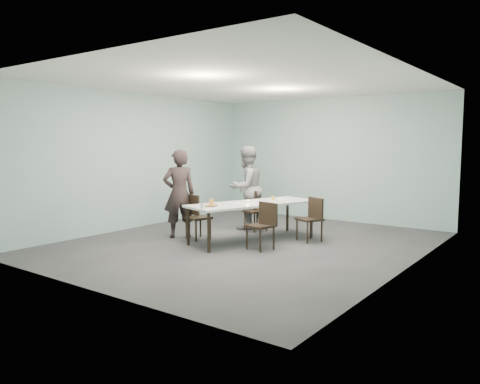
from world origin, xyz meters
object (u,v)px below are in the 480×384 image
Objects in this scene: chair_near_right at (264,222)px; water_tumbler at (203,206)px; chair_far_right at (312,216)px; side_plate at (239,205)px; table at (252,205)px; tealight at (248,202)px; chair_near_left at (196,214)px; diner_far at (246,188)px; beer_glass at (211,203)px; pizza at (209,206)px; diner_near at (179,194)px; amber_tumbler at (273,198)px; chair_far_left at (253,207)px.

water_tumbler is at bearing 50.39° from chair_near_right.
chair_near_right is 1.00× the size of chair_far_right.
table is at bearing 92.70° from side_plate.
side_plate reaches higher than table.
chair_near_left is at bearing -155.27° from tealight.
diner_far is 12.21× the size of beer_glass.
pizza is at bearing -17.64° from chair_near_left.
table is 1.03m from beer_glass.
water_tumbler is at bearing -98.94° from table.
diner_far is at bearing -35.51° from chair_near_right.
diner_near is (-0.35, -0.11, 0.39)m from chair_near_left.
amber_tumbler is (-0.89, 0.01, 0.29)m from chair_far_right.
diner_near is at bearing 12.20° from chair_near_right.
chair_near_left reaches higher than water_tumbler.
side_plate is at bearing -93.81° from amber_tumbler.
pizza is at bearing 107.79° from diner_near.
table is 49.13× the size of tealight.
chair_far_right is at bearing 53.14° from beer_glass.
chair_near_left is at bearing 148.09° from pizza.
water_tumbler reaches higher than pizza.
diner_far is (-0.86, 1.00, 0.22)m from table.
tealight is at bearing 83.50° from water_tumbler.
water_tumbler is at bearing 81.77° from chair_far_right.
chair_near_right reaches higher than table.
diner_near reaches higher than chair_far_left.
beer_glass is (1.17, -0.39, -0.06)m from diner_near.
diner_near reaches higher than water_tumbler.
chair_far_left is 0.47× the size of diner_far.
chair_near_left is 0.47× the size of diner_far.
side_plate is (-0.61, 0.08, 0.25)m from chair_near_right.
chair_near_left is (-1.02, -0.50, -0.19)m from table.
beer_glass is (0.82, -0.50, 0.32)m from chair_near_left.
water_tumbler reaches higher than table.
amber_tumbler is at bearing 78.73° from diner_far.
chair_far_right is 15.54× the size of tealight.
amber_tumbler is at bearing 75.62° from pizza.
chair_far_left reaches higher than tealight.
chair_far_right is at bearing 30.61° from table.
chair_far_right is 0.47× the size of diner_far.
chair_far_right is at bearing 31.60° from tealight.
chair_far_right is at bearing 152.41° from diner_near.
chair_far_left is at bearing 100.92° from water_tumbler.
side_plate is at bearing 72.58° from chair_far_right.
water_tumbler reaches higher than amber_tumbler.
table is 15.28× the size of side_plate.
chair_far_right is at bearing -96.46° from chair_near_right.
tealight is at bearing -43.42° from chair_far_left.
side_plate is at bearing 73.97° from water_tumbler.
table is 1.55× the size of diner_near.
chair_far_left is 1.00× the size of chair_far_right.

